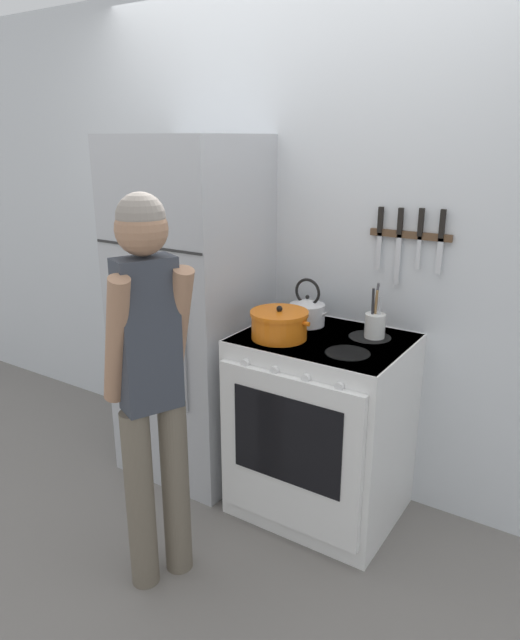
% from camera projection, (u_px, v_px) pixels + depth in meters
% --- Properties ---
extents(ground_plane, '(14.00, 14.00, 0.00)m').
position_uv_depth(ground_plane, '(297.00, 461.00, 3.31)').
color(ground_plane, slate).
extents(wall_back, '(10.00, 0.06, 2.55)m').
position_uv_depth(wall_back, '(305.00, 243.00, 2.95)').
color(wall_back, silver).
rests_on(wall_back, ground_plane).
extents(refrigerator, '(0.68, 0.64, 1.81)m').
position_uv_depth(refrigerator, '(192.00, 312.00, 3.05)').
color(refrigerator, '#B7BABF').
rests_on(refrigerator, ground_plane).
extents(stove_range, '(0.76, 0.65, 0.91)m').
position_uv_depth(stove_range, '(319.00, 426.00, 2.75)').
color(stove_range, white).
rests_on(stove_range, ground_plane).
extents(dutch_oven_pot, '(0.31, 0.27, 0.16)m').
position_uv_depth(dutch_oven_pot, '(279.00, 325.00, 2.61)').
color(dutch_oven_pot, orange).
rests_on(dutch_oven_pot, stove_range).
extents(tea_kettle, '(0.22, 0.17, 0.24)m').
position_uv_depth(tea_kettle, '(307.00, 311.00, 2.79)').
color(tea_kettle, silver).
rests_on(tea_kettle, stove_range).
extents(utensil_jar, '(0.09, 0.09, 0.25)m').
position_uv_depth(utensil_jar, '(375.00, 324.00, 2.62)').
color(utensil_jar, silver).
rests_on(utensil_jar, stove_range).
extents(person, '(0.35, 0.39, 1.62)m').
position_uv_depth(person, '(151.00, 376.00, 2.19)').
color(person, '#6B6051').
rests_on(person, ground_plane).
extents(wall_knife_strip, '(0.38, 0.03, 0.36)m').
position_uv_depth(wall_knife_strip, '(410.00, 233.00, 2.58)').
color(wall_knife_strip, brown).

